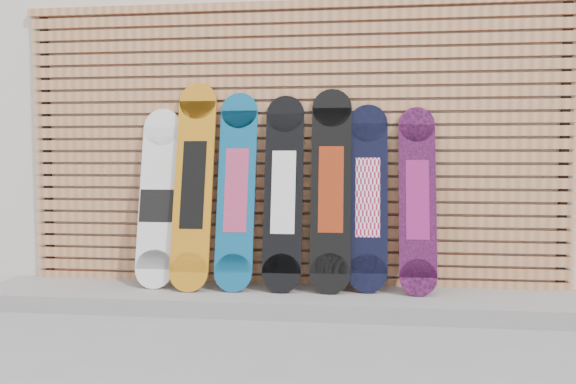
% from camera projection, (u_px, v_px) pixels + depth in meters
% --- Properties ---
extents(ground, '(80.00, 80.00, 0.00)m').
position_uv_depth(ground, '(299.00, 338.00, 3.44)').
color(ground, gray).
rests_on(ground, ground).
extents(building, '(12.00, 5.00, 3.60)m').
position_uv_depth(building, '(368.00, 99.00, 6.74)').
color(building, beige).
rests_on(building, ground).
extents(concrete_step, '(4.60, 0.70, 0.12)m').
position_uv_depth(concrete_step, '(287.00, 300.00, 4.13)').
color(concrete_step, gray).
rests_on(concrete_step, ground).
extents(slat_wall, '(4.26, 0.08, 2.29)m').
position_uv_depth(slat_wall, '(292.00, 144.00, 4.34)').
color(slat_wall, '#BB774E').
rests_on(slat_wall, ground).
extents(snowboard_0, '(0.30, 0.31, 1.37)m').
position_uv_depth(snowboard_0, '(158.00, 198.00, 4.30)').
color(snowboard_0, white).
rests_on(snowboard_0, concrete_step).
extents(snowboard_1, '(0.29, 0.38, 1.57)m').
position_uv_depth(snowboard_1, '(194.00, 185.00, 4.23)').
color(snowboard_1, '#C77A15').
rests_on(snowboard_1, concrete_step).
extents(snowboard_2, '(0.28, 0.35, 1.48)m').
position_uv_depth(snowboard_2, '(236.00, 190.00, 4.21)').
color(snowboard_2, '#0D5482').
rests_on(snowboard_2, concrete_step).
extents(snowboard_3, '(0.29, 0.34, 1.46)m').
position_uv_depth(snowboard_3, '(283.00, 192.00, 4.18)').
color(snowboard_3, black).
rests_on(snowboard_3, concrete_step).
extents(snowboard_4, '(0.30, 0.33, 1.51)m').
position_uv_depth(snowboard_4, '(331.00, 189.00, 4.14)').
color(snowboard_4, black).
rests_on(snowboard_4, concrete_step).
extents(snowboard_5, '(0.29, 0.27, 1.39)m').
position_uv_depth(snowboard_5, '(368.00, 197.00, 4.14)').
color(snowboard_5, black).
rests_on(snowboard_5, concrete_step).
extents(snowboard_6, '(0.27, 0.32, 1.36)m').
position_uv_depth(snowboard_6, '(417.00, 200.00, 4.07)').
color(snowboard_6, black).
rests_on(snowboard_6, concrete_step).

